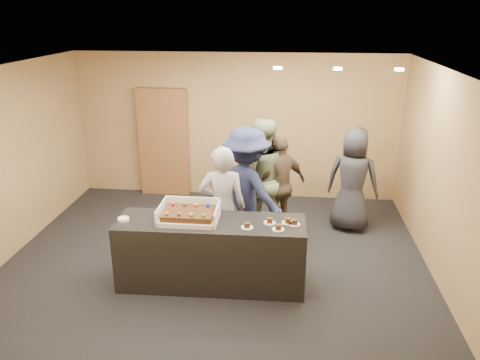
{
  "coord_description": "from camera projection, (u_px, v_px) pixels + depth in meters",
  "views": [
    {
      "loc": [
        0.97,
        -5.97,
        3.43
      ],
      "look_at": [
        0.34,
        0.0,
        1.22
      ],
      "focal_mm": 35.0,
      "sensor_mm": 36.0,
      "label": 1
    }
  ],
  "objects": [
    {
      "name": "room",
      "position": [
        215.0,
        170.0,
        6.38
      ],
      "size": [
        6.04,
        6.0,
        2.7
      ],
      "color": "black",
      "rests_on": "ground"
    },
    {
      "name": "serving_counter",
      "position": [
        211.0,
        253.0,
        6.05
      ],
      "size": [
        2.42,
        0.76,
        0.9
      ],
      "primitive_type": "cube",
      "rotation": [
        0.0,
        0.0,
        0.02
      ],
      "color": "black",
      "rests_on": "floor"
    },
    {
      "name": "storage_cabinet",
      "position": [
        164.0,
        143.0,
        8.88
      ],
      "size": [
        0.94,
        0.15,
        2.06
      ],
      "primitive_type": "cube",
      "color": "brown",
      "rests_on": "floor"
    },
    {
      "name": "cake_box",
      "position": [
        189.0,
        216.0,
        5.94
      ],
      "size": [
        0.74,
        0.51,
        0.22
      ],
      "color": "white",
      "rests_on": "serving_counter"
    },
    {
      "name": "sheet_cake",
      "position": [
        189.0,
        213.0,
        5.89
      ],
      "size": [
        0.64,
        0.44,
        0.12
      ],
      "color": "#3C1E0D",
      "rests_on": "cake_box"
    },
    {
      "name": "plate_stack",
      "position": [
        123.0,
        219.0,
        5.92
      ],
      "size": [
        0.14,
        0.14,
        0.04
      ],
      "primitive_type": "cylinder",
      "color": "white",
      "rests_on": "serving_counter"
    },
    {
      "name": "slice_a",
      "position": [
        247.0,
        226.0,
        5.72
      ],
      "size": [
        0.15,
        0.15,
        0.07
      ],
      "color": "white",
      "rests_on": "serving_counter"
    },
    {
      "name": "slice_b",
      "position": [
        270.0,
        221.0,
        5.85
      ],
      "size": [
        0.15,
        0.15,
        0.07
      ],
      "color": "white",
      "rests_on": "serving_counter"
    },
    {
      "name": "slice_c",
      "position": [
        278.0,
        228.0,
        5.67
      ],
      "size": [
        0.15,
        0.15,
        0.07
      ],
      "color": "white",
      "rests_on": "serving_counter"
    },
    {
      "name": "slice_d",
      "position": [
        288.0,
        221.0,
        5.85
      ],
      "size": [
        0.15,
        0.15,
        0.07
      ],
      "color": "white",
      "rests_on": "serving_counter"
    },
    {
      "name": "slice_e",
      "position": [
        295.0,
        223.0,
        5.8
      ],
      "size": [
        0.15,
        0.15,
        0.07
      ],
      "color": "white",
      "rests_on": "serving_counter"
    },
    {
      "name": "person_server_grey",
      "position": [
        223.0,
        208.0,
        6.36
      ],
      "size": [
        0.67,
        0.48,
        1.75
      ],
      "primitive_type": "imported",
      "rotation": [
        0.0,
        0.0,
        3.24
      ],
      "color": "gray",
      "rests_on": "floor"
    },
    {
      "name": "person_sage_man",
      "position": [
        261.0,
        178.0,
        7.26
      ],
      "size": [
        0.97,
        0.79,
        1.89
      ],
      "primitive_type": "imported",
      "rotation": [
        0.0,
        0.0,
        3.22
      ],
      "color": "gray",
      "rests_on": "floor"
    },
    {
      "name": "person_navy_man",
      "position": [
        247.0,
        191.0,
        6.76
      ],
      "size": [
        1.4,
        1.25,
        1.89
      ],
      "primitive_type": "imported",
      "rotation": [
        0.0,
        0.0,
        2.57
      ],
      "color": "#1E2343",
      "rests_on": "floor"
    },
    {
      "name": "person_brown_extra",
      "position": [
        279.0,
        186.0,
        7.27
      ],
      "size": [
        1.01,
        0.94,
        1.67
      ],
      "primitive_type": "imported",
      "rotation": [
        0.0,
        0.0,
        3.83
      ],
      "color": "brown",
      "rests_on": "floor"
    },
    {
      "name": "person_dark_suit",
      "position": [
        353.0,
        180.0,
        7.48
      ],
      "size": [
        0.95,
        0.76,
        1.7
      ],
      "primitive_type": "imported",
      "rotation": [
        0.0,
        0.0,
        2.85
      ],
      "color": "#2A2A30",
      "rests_on": "floor"
    },
    {
      "name": "ceiling_spotlights",
      "position": [
        338.0,
        69.0,
        6.24
      ],
      "size": [
        1.72,
        0.12,
        0.03
      ],
      "color": "#FFEAC6",
      "rests_on": "ceiling"
    }
  ]
}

